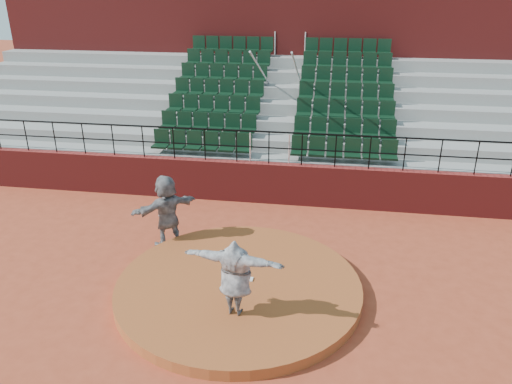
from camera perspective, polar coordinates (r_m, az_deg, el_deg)
ground at (r=11.51m, az=-1.99°, el=-11.33°), size 90.00×90.00×0.00m
pitchers_mound at (r=11.44m, az=-2.00°, el=-10.81°), size 5.50×5.50×0.25m
pitching_rubber at (r=11.48m, az=-1.86°, el=-9.82°), size 0.60×0.15×0.03m
boundary_wall at (r=15.57m, az=1.44°, el=1.05°), size 24.00×0.30×1.30m
wall_railing at (r=15.10m, az=1.49°, el=5.90°), size 24.04×0.05×1.03m
seating_deck at (r=18.74m, az=2.97°, el=7.47°), size 24.00×5.97×4.63m
press_box_facade at (r=22.17m, az=4.24°, el=15.47°), size 24.00×3.00×7.10m
pitcher at (r=10.03m, az=-2.40°, el=-9.69°), size 2.10×0.84×1.66m
fielder at (r=13.16m, az=-10.16°, el=-2.11°), size 1.71×1.66×1.95m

